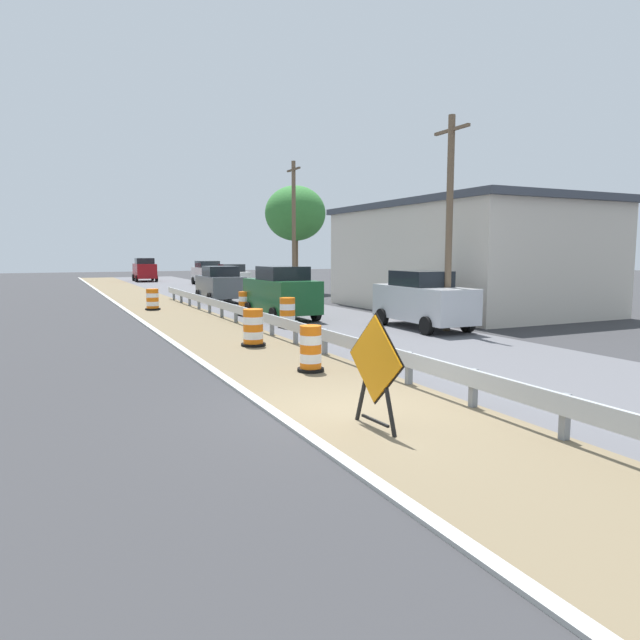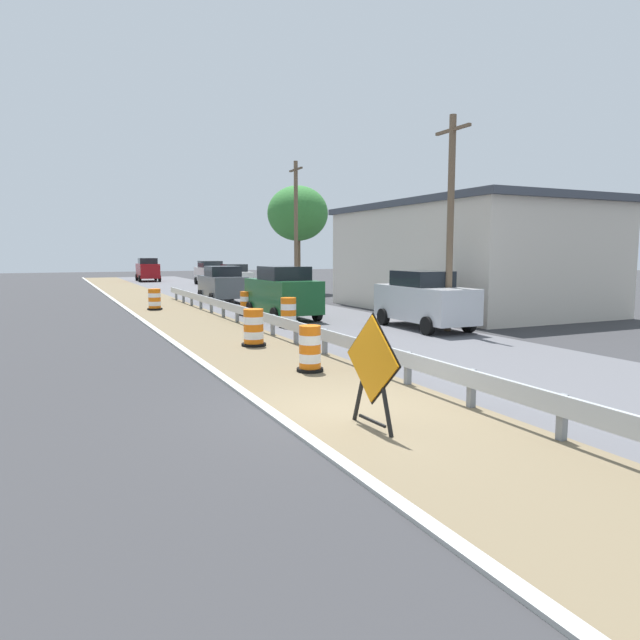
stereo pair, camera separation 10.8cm
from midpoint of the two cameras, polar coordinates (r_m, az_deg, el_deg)
ground_plane at (r=10.25m, az=3.26°, el=-9.05°), size 160.00×160.00×0.00m
median_dirt_strip at (r=10.51m, az=5.89°, el=-8.65°), size 3.49×120.00×0.01m
far_lane_asphalt at (r=13.72m, az=24.16°, el=-5.58°), size 6.51×120.00×0.00m
curb_near_edge at (r=9.72m, az=-3.60°, el=-9.91°), size 0.20×120.00×0.11m
guardrail_median at (r=11.48m, az=11.55°, el=-4.80°), size 0.18×52.78×0.71m
warning_sign_diamond at (r=9.09m, az=5.52°, el=-4.43°), size 0.15×1.47×1.87m
traffic_barrel_nearest at (r=13.48m, az=-0.78°, el=-3.07°), size 0.63×0.63×1.09m
traffic_barrel_close at (r=17.28m, az=-6.43°, el=-0.91°), size 0.74×0.74×1.11m
traffic_barrel_mid at (r=21.40m, az=-3.00°, el=0.60°), size 0.72×0.72×1.12m
traffic_barrel_far at (r=25.71m, az=-7.19°, el=1.52°), size 0.69×0.69×1.07m
traffic_barrel_farther at (r=29.18m, az=-15.99°, el=1.89°), size 0.73×0.73×1.03m
car_lead_near_lane at (r=58.71m, az=-16.67°, el=4.81°), size 2.15×4.23×2.26m
car_trailing_near_lane at (r=43.95m, az=-8.39°, el=4.26°), size 2.12×4.11×1.92m
car_lead_far_lane at (r=24.22m, az=-3.59°, el=2.72°), size 2.18×4.30×2.21m
car_mid_far_lane at (r=50.61m, az=-10.73°, el=4.61°), size 2.12×4.81×2.07m
car_trailing_far_lane at (r=32.82m, az=-9.58°, el=3.53°), size 2.13×4.18×2.03m
car_distant_a at (r=21.40m, az=10.41°, el=1.97°), size 2.05×4.61×2.11m
roadside_shop_near at (r=28.86m, az=14.17°, el=6.10°), size 8.24×13.03×5.13m
utility_pole_near at (r=20.84m, az=12.95°, el=9.59°), size 0.24×1.80×7.47m
utility_pole_mid at (r=35.04m, az=-2.31°, el=9.11°), size 0.24×1.80×8.20m
tree_roadside at (r=39.60m, az=-2.15°, el=10.49°), size 4.11×4.11×7.28m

